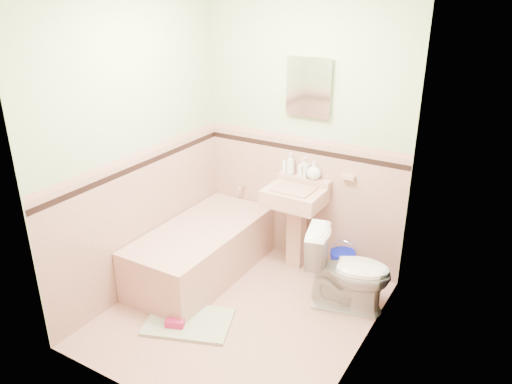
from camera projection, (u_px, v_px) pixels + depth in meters
The scene contains 31 objects.
floor at pixel (241, 312), 4.16m from camera, with size 2.20×2.20×0.00m, color tan.
wall_back at pixel (303, 135), 4.55m from camera, with size 2.50×2.50×0.00m, color beige.
wall_front at pixel (134, 232), 2.80m from camera, with size 2.50×2.50×0.00m, color beige.
wall_left at pixel (137, 150), 4.15m from camera, with size 2.50×2.50×0.00m, color beige.
wall_right at pixel (370, 200), 3.21m from camera, with size 2.50×2.50×0.00m, color beige.
wainscot_back at pixel (300, 201), 4.79m from camera, with size 2.00×2.00×0.00m, color tan.
wainscot_front at pixel (145, 325), 3.07m from camera, with size 2.00×2.00×0.00m, color tan.
wainscot_left at pixel (145, 221), 4.39m from camera, with size 2.20×2.20×0.00m, color tan.
wainscot_right at pixel (360, 285), 3.47m from camera, with size 2.20×2.20×0.00m, color tan.
accent_back at pixel (302, 150), 4.58m from camera, with size 2.00×2.00×0.00m, color black.
accent_front at pixel (138, 250), 2.87m from camera, with size 2.00×2.00×0.00m, color black.
accent_left at pixel (140, 166), 4.19m from camera, with size 2.20×2.20×0.00m, color black.
accent_right at pixel (366, 218), 3.27m from camera, with size 2.20×2.20×0.00m, color black.
cap_back at pixel (303, 139), 4.54m from camera, with size 2.00×2.00×0.00m, color tan.
cap_front at pixel (136, 235), 2.83m from camera, with size 2.00×2.00×0.00m, color tan.
cap_left at pixel (139, 154), 4.15m from camera, with size 2.20×2.20×0.00m, color tan.
cap_right at pixel (367, 204), 3.23m from camera, with size 2.20×2.20×0.00m, color tan.
bathtub at pixel (202, 252), 4.63m from camera, with size 0.70×1.50×0.45m, color tan.
tub_faucet at pixel (243, 187), 5.05m from camera, with size 0.04×0.04×0.12m, color silver.
sink at pixel (294, 229), 4.66m from camera, with size 0.52×0.48×0.82m, color tan, non-canonical shape.
sink_faucet at pixel (302, 171), 4.56m from camera, with size 0.02×0.02×0.10m, color silver.
medicine_cabinet at pixel (309, 87), 4.32m from camera, with size 0.40×0.04×0.50m, color white.
soap_dish at pixel (348, 177), 4.41m from camera, with size 0.12×0.07×0.04m, color tan.
soap_bottle_left at pixel (291, 164), 4.65m from camera, with size 0.08×0.08×0.21m, color #B2B2B2.
soap_bottle_mid at pixel (304, 167), 4.59m from camera, with size 0.08×0.09×0.19m, color #B2B2B2.
soap_bottle_right at pixel (314, 170), 4.54m from camera, with size 0.13×0.13×0.17m, color #B2B2B2.
tube at pixel (284, 167), 4.70m from camera, with size 0.04×0.04×0.12m, color white.
toilet at pixel (348, 270), 4.11m from camera, with size 0.39×0.69×0.71m, color white.
bucket at pixel (343, 264), 4.64m from camera, with size 0.24×0.24×0.24m, color #0914AA, non-canonical shape.
bath_mat at pixel (189, 322), 4.03m from camera, with size 0.68×0.45×0.03m, color #92A085.
shoe at pixel (175, 323), 3.94m from camera, with size 0.15×0.07×0.06m, color #BF1E59.
Camera 1 is at (1.86, -2.90, 2.55)m, focal length 35.05 mm.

